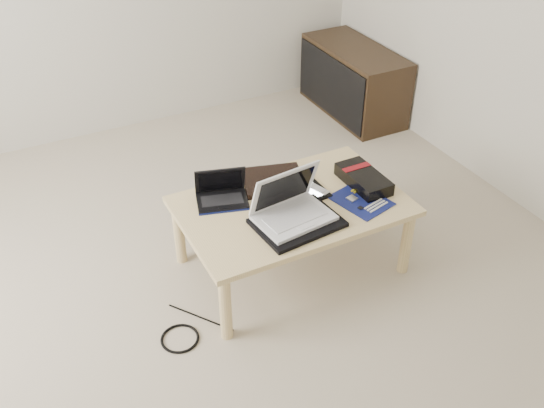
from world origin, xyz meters
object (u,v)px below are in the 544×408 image
media_cabinet (353,81)px  gpu_box (363,179)px  netbook (222,194)px  white_laptop (291,208)px  coffee_table (292,212)px

media_cabinet → gpu_box: (-0.86, -1.38, 0.18)m
netbook → white_laptop: size_ratio=0.77×
netbook → white_laptop: 0.37m
media_cabinet → netbook: bearing=-142.9°
media_cabinet → netbook: netbook is taller
netbook → media_cabinet: bearing=37.1°
coffee_table → white_laptop: 0.18m
coffee_table → media_cabinet: 1.86m
coffee_table → white_laptop: (-0.07, -0.11, 0.12)m
coffee_table → netbook: netbook is taller
netbook → gpu_box: (0.70, -0.20, -0.00)m
media_cabinet → coffee_table: bearing=-132.8°
coffee_table → media_cabinet: media_cabinet is taller
media_cabinet → netbook: (-1.56, -1.18, 0.19)m
netbook → gpu_box: 0.73m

